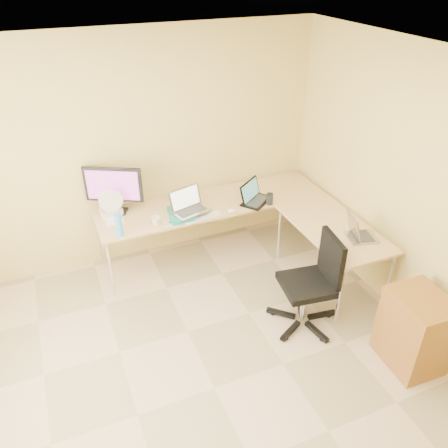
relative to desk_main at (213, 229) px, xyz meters
name	(u,v)px	position (x,y,z in m)	size (l,w,h in m)	color
floor	(215,388)	(-0.72, -1.85, -0.36)	(4.50, 4.50, 0.00)	tan
ceiling	(209,80)	(-0.72, -1.85, 2.24)	(4.50, 4.50, 0.00)	white
wall_back	(137,153)	(-0.72, 0.40, 0.93)	(4.50, 4.50, 0.00)	tan
wall_right	(439,210)	(1.38, -1.85, 0.93)	(4.50, 4.50, 0.00)	tan
desk_main	(213,229)	(0.00, 0.00, 0.00)	(2.65, 0.70, 0.73)	tan
desk_return	(330,255)	(0.98, -1.00, 0.00)	(0.70, 1.30, 0.73)	tan
monitor	(114,190)	(-1.06, 0.20, 0.63)	(0.63, 0.20, 0.54)	black
book_stack	(181,214)	(-0.44, -0.18, 0.39)	(0.25, 0.34, 0.06)	#127A6C
laptop_center	(190,201)	(-0.34, -0.21, 0.55)	(0.39, 0.30, 0.25)	#A6A6A6
laptop_black	(257,192)	(0.46, -0.20, 0.49)	(0.38, 0.28, 0.24)	black
keyboard	(202,217)	(-0.24, -0.30, 0.37)	(0.43, 0.12, 0.02)	silver
mouse	(232,211)	(0.11, -0.30, 0.38)	(0.09, 0.05, 0.03)	white
mug	(156,221)	(-0.74, -0.24, 0.41)	(0.10, 0.10, 0.09)	silver
cd_stack	(166,221)	(-0.62, -0.23, 0.38)	(0.11, 0.11, 0.03)	white
water_bottle	(119,225)	(-1.13, -0.30, 0.49)	(0.07, 0.07, 0.25)	#3492D8
papers	(114,219)	(-1.13, 0.05, 0.37)	(0.18, 0.26, 0.01)	white
white_box	(111,211)	(-1.13, 0.17, 0.41)	(0.23, 0.16, 0.08)	silver
desk_fan	(111,204)	(-1.13, 0.10, 0.53)	(0.25, 0.25, 0.32)	white
black_cup	(270,199)	(0.58, -0.30, 0.43)	(0.08, 0.08, 0.13)	black
laptop_return	(363,228)	(1.11, -1.28, 0.48)	(0.26, 0.33, 0.22)	#A4A3AC
office_chair	(306,283)	(0.39, -1.44, 0.14)	(0.60, 0.60, 0.99)	black
cabinet	(415,331)	(1.02, -2.24, -0.01)	(0.43, 0.54, 0.74)	#9E5330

